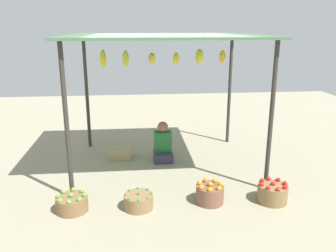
{
  "coord_description": "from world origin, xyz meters",
  "views": [
    {
      "loc": [
        -0.56,
        -6.22,
        2.59
      ],
      "look_at": [
        0.0,
        -0.63,
        0.95
      ],
      "focal_mm": 37.28,
      "sensor_mm": 36.0,
      "label": 1
    }
  ],
  "objects": [
    {
      "name": "basket_oranges",
      "position": [
        0.54,
        -1.56,
        0.15
      ],
      "size": [
        0.42,
        0.42,
        0.34
      ],
      "color": "brown",
      "rests_on": "ground"
    },
    {
      "name": "market_stall_structure",
      "position": [
        0.0,
        0.01,
        2.25
      ],
      "size": [
        3.4,
        2.7,
        2.42
      ],
      "color": "#38332D",
      "rests_on": "ground"
    },
    {
      "name": "ground_plane",
      "position": [
        0.0,
        0.0,
        0.0
      ],
      "size": [
        14.0,
        14.0,
        0.0
      ],
      "primitive_type": "plane",
      "color": "gray"
    },
    {
      "name": "vendor_person",
      "position": [
        -0.01,
        0.23,
        0.3
      ],
      "size": [
        0.36,
        0.44,
        0.78
      ],
      "color": "#36324B",
      "rests_on": "ground"
    },
    {
      "name": "basket_green_apples",
      "position": [
        -1.49,
        -1.61,
        0.12
      ],
      "size": [
        0.45,
        0.45,
        0.28
      ],
      "color": "olive",
      "rests_on": "ground"
    },
    {
      "name": "basket_green_chilies",
      "position": [
        -0.53,
        -1.63,
        0.11
      ],
      "size": [
        0.43,
        0.43,
        0.25
      ],
      "color": "olive",
      "rests_on": "ground"
    },
    {
      "name": "wooden_crate_near_vendor",
      "position": [
        -0.87,
        0.43,
        0.1
      ],
      "size": [
        0.44,
        0.33,
        0.21
      ],
      "primitive_type": "cube",
      "color": "tan",
      "rests_on": "ground"
    },
    {
      "name": "basket_red_tomatoes",
      "position": [
        1.49,
        -1.63,
        0.14
      ],
      "size": [
        0.45,
        0.45,
        0.33
      ],
      "color": "olive",
      "rests_on": "ground"
    }
  ]
}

